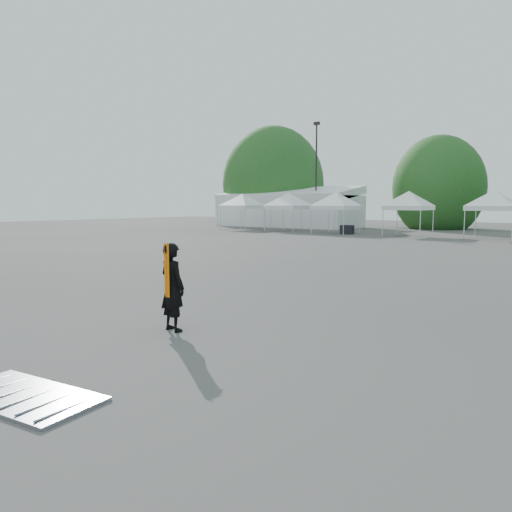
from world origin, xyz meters
The scene contains 13 objects.
ground centered at (0.00, 0.00, 0.00)m, with size 120.00×120.00×0.00m, color #474442.
marquee centered at (-22.00, 35.00, 1.97)m, with size 15.00×6.25×4.23m.
light_pole_west centered at (-18.00, 34.00, 5.77)m, with size 0.60×0.25×10.30m.
tree_far_w centered at (-26.00, 38.00, 4.54)m, with size 4.80×4.80×7.30m.
tree_mid_w centered at (-8.00, 40.00, 3.93)m, with size 4.16×4.16×6.33m.
tent_a centered at (-22.33, 27.84, 3.06)m, with size 4.41×4.41×3.88m.
tent_b centered at (-17.09, 27.70, 3.06)m, with size 4.41×4.41×3.88m.
tent_c centered at (-12.09, 27.15, 3.06)m, with size 4.34×4.34×3.88m.
tent_d centered at (-6.21, 27.39, 3.06)m, with size 4.22×4.22×3.88m.
tent_e centered at (-0.51, 27.99, 3.06)m, with size 4.44×4.44×3.88m.
man centered at (0.36, -2.50, 0.84)m, with size 0.67×0.49×1.67m.
barrier_mid centered at (1.33, -5.93, 0.03)m, with size 2.11×1.24×0.06m.
crate_west centered at (-10.83, 26.68, 0.36)m, with size 0.92×0.72×0.72m, color black.
Camera 1 is at (7.22, -8.93, 2.40)m, focal length 35.00 mm.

